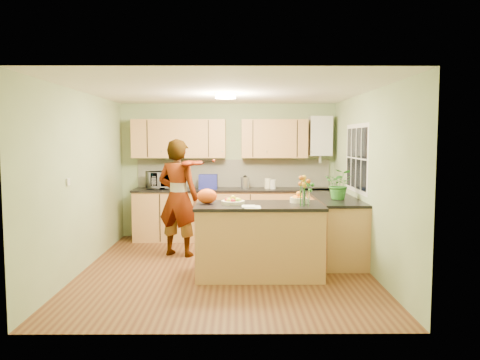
{
  "coord_description": "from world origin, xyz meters",
  "views": [
    {
      "loc": [
        0.17,
        -6.53,
        1.84
      ],
      "look_at": [
        0.21,
        0.5,
        1.23
      ],
      "focal_mm": 35.0,
      "sensor_mm": 36.0,
      "label": 1
    }
  ],
  "objects": [
    {
      "name": "wall_back",
      "position": [
        0.0,
        2.25,
        1.25
      ],
      "size": [
        4.0,
        0.02,
        2.5
      ],
      "primitive_type": "cube",
      "color": "gray",
      "rests_on": "floor"
    },
    {
      "name": "flower_vase",
      "position": [
        1.06,
        -0.52,
        1.26
      ],
      "size": [
        0.24,
        0.24,
        0.44
      ],
      "rotation": [
        0.0,
        0.0,
        0.17
      ],
      "color": "silver",
      "rests_on": "peninsula_island"
    },
    {
      "name": "splashback",
      "position": [
        0.1,
        2.23,
        1.2
      ],
      "size": [
        3.6,
        0.02,
        0.52
      ],
      "primitive_type": "cube",
      "color": "#EBE7CC",
      "rests_on": "back_counter"
    },
    {
      "name": "ceiling",
      "position": [
        0.0,
        0.0,
        2.5
      ],
      "size": [
        4.0,
        4.5,
        0.02
      ],
      "primitive_type": "cube",
      "color": "white",
      "rests_on": "wall_back"
    },
    {
      "name": "fruit_dish",
      "position": [
        0.11,
        -0.34,
        1.02
      ],
      "size": [
        0.31,
        0.31,
        0.11
      ],
      "color": "beige",
      "rests_on": "peninsula_island"
    },
    {
      "name": "orange_bag",
      "position": [
        -0.24,
        -0.29,
        1.08
      ],
      "size": [
        0.28,
        0.25,
        0.2
      ],
      "primitive_type": "ellipsoid",
      "rotation": [
        0.0,
        0.0,
        0.08
      ],
      "color": "#F05213",
      "rests_on": "peninsula_island"
    },
    {
      "name": "upper_cabinets",
      "position": [
        -0.18,
        2.08,
        1.85
      ],
      "size": [
        3.2,
        0.34,
        0.7
      ],
      "color": "tan",
      "rests_on": "wall_back"
    },
    {
      "name": "orange_bowl",
      "position": [
        1.01,
        -0.19,
        1.04
      ],
      "size": [
        0.24,
        0.24,
        0.14
      ],
      "color": "beige",
      "rests_on": "peninsula_island"
    },
    {
      "name": "back_counter",
      "position": [
        0.1,
        1.95,
        0.47
      ],
      "size": [
        3.64,
        0.62,
        0.94
      ],
      "color": "tan",
      "rests_on": "floor"
    },
    {
      "name": "potted_plant",
      "position": [
        1.7,
        0.41,
        1.17
      ],
      "size": [
        0.51,
        0.47,
        0.46
      ],
      "primitive_type": "imported",
      "rotation": [
        0.0,
        0.0,
        -0.34
      ],
      "color": "#2D7527",
      "rests_on": "right_counter"
    },
    {
      "name": "window_right",
      "position": [
        1.99,
        0.6,
        1.55
      ],
      "size": [
        0.01,
        1.3,
        1.05
      ],
      "color": "silver",
      "rests_on": "wall_right"
    },
    {
      "name": "kettle",
      "position": [
        0.31,
        1.98,
        1.05
      ],
      "size": [
        0.15,
        0.15,
        0.28
      ],
      "rotation": [
        0.0,
        0.0,
        0.35
      ],
      "color": "#BBBBC0",
      "rests_on": "back_counter"
    },
    {
      "name": "peninsula_island",
      "position": [
        0.46,
        -0.34,
        0.49
      ],
      "size": [
        1.7,
        0.87,
        0.97
      ],
      "color": "tan",
      "rests_on": "floor"
    },
    {
      "name": "jar_white",
      "position": [
        0.82,
        1.9,
        1.02
      ],
      "size": [
        0.14,
        0.14,
        0.17
      ],
      "primitive_type": "cylinder",
      "rotation": [
        0.0,
        0.0,
        0.31
      ],
      "color": "silver",
      "rests_on": "back_counter"
    },
    {
      "name": "violinist",
      "position": [
        -0.76,
        0.77,
        0.92
      ],
      "size": [
        0.78,
        0.65,
        1.84
      ],
      "primitive_type": "imported",
      "rotation": [
        0.0,
        0.0,
        2.79
      ],
      "color": "tan",
      "rests_on": "floor"
    },
    {
      "name": "papers",
      "position": [
        0.36,
        -0.64,
        0.98
      ],
      "size": [
        0.21,
        0.28,
        0.01
      ],
      "primitive_type": "cube",
      "color": "white",
      "rests_on": "peninsula_island"
    },
    {
      "name": "boiler",
      "position": [
        1.7,
        2.09,
        1.9
      ],
      "size": [
        0.4,
        0.3,
        0.86
      ],
      "color": "silver",
      "rests_on": "wall_back"
    },
    {
      "name": "microwave",
      "position": [
        -1.18,
        1.97,
        1.1
      ],
      "size": [
        0.68,
        0.59,
        0.32
      ],
      "primitive_type": "imported",
      "rotation": [
        0.0,
        0.0,
        0.44
      ],
      "color": "silver",
      "rests_on": "back_counter"
    },
    {
      "name": "jar_cream",
      "position": [
        0.73,
        2.0,
        1.03
      ],
      "size": [
        0.15,
        0.15,
        0.18
      ],
      "primitive_type": "cylinder",
      "rotation": [
        0.0,
        0.0,
        -0.37
      ],
      "color": "beige",
      "rests_on": "back_counter"
    },
    {
      "name": "wall_left",
      "position": [
        -2.0,
        0.0,
        1.25
      ],
      "size": [
        0.02,
        4.5,
        2.5
      ],
      "primitive_type": "cube",
      "color": "gray",
      "rests_on": "floor"
    },
    {
      "name": "blue_box",
      "position": [
        -0.36,
        1.93,
        1.07
      ],
      "size": [
        0.33,
        0.25,
        0.26
      ],
      "primitive_type": "cube",
      "rotation": [
        0.0,
        0.0,
        -0.02
      ],
      "color": "navy",
      "rests_on": "back_counter"
    },
    {
      "name": "light_switch",
      "position": [
        -1.99,
        -0.6,
        1.3
      ],
      "size": [
        0.02,
        0.09,
        0.09
      ],
      "primitive_type": "cube",
      "color": "silver",
      "rests_on": "wall_left"
    },
    {
      "name": "ceiling_lamp",
      "position": [
        0.0,
        0.3,
        2.46
      ],
      "size": [
        0.3,
        0.3,
        0.07
      ],
      "color": "#FFEABF",
      "rests_on": "ceiling"
    },
    {
      "name": "wall_front",
      "position": [
        0.0,
        -2.25,
        1.25
      ],
      "size": [
        4.0,
        0.02,
        2.5
      ],
      "primitive_type": "cube",
      "color": "gray",
      "rests_on": "floor"
    },
    {
      "name": "right_counter",
      "position": [
        1.7,
        0.85,
        0.47
      ],
      "size": [
        0.62,
        2.24,
        0.94
      ],
      "color": "tan",
      "rests_on": "floor"
    },
    {
      "name": "wall_right",
      "position": [
        2.0,
        0.0,
        1.25
      ],
      "size": [
        0.02,
        4.5,
        2.5
      ],
      "primitive_type": "cube",
      "color": "gray",
      "rests_on": "floor"
    },
    {
      "name": "violin",
      "position": [
        -0.56,
        0.55,
        1.48
      ],
      "size": [
        0.69,
        0.6,
        0.17
      ],
      "primitive_type": null,
      "rotation": [
        0.17,
        0.0,
        -0.61
      ],
      "color": "#4B0C04",
      "rests_on": "violinist"
    },
    {
      "name": "floor",
      "position": [
        0.0,
        0.0,
        0.0
      ],
      "size": [
        4.5,
        4.5,
        0.0
      ],
      "primitive_type": "plane",
      "color": "#522A17",
      "rests_on": "ground"
    }
  ]
}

